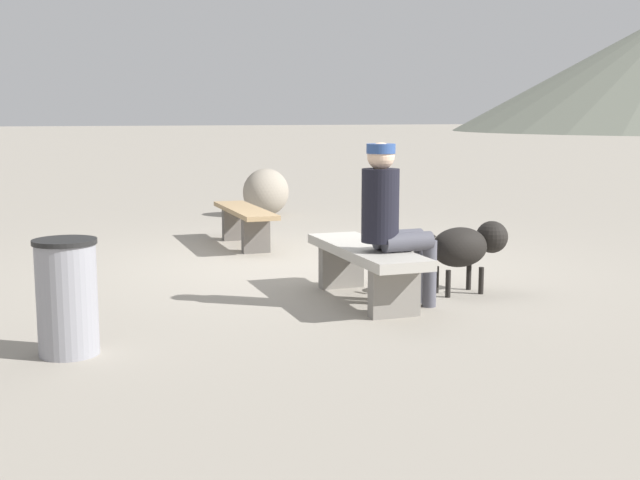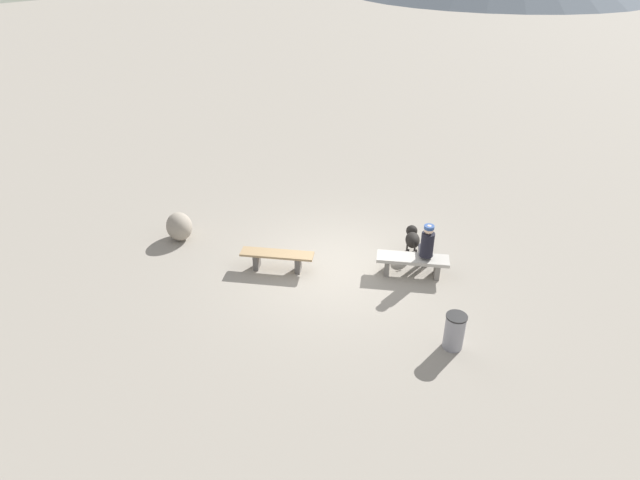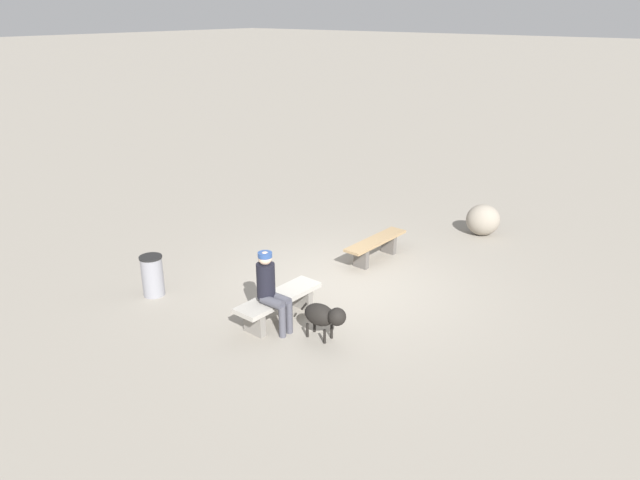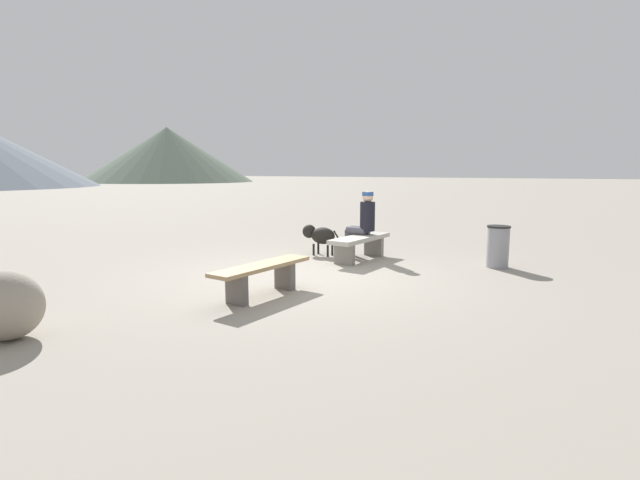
{
  "view_description": "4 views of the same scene",
  "coord_description": "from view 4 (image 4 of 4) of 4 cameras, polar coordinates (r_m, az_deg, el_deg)",
  "views": [
    {
      "loc": [
        7.58,
        -2.82,
        1.5
      ],
      "look_at": [
        1.41,
        -0.44,
        0.48
      ],
      "focal_mm": 45.84,
      "sensor_mm": 36.0,
      "label": 1
    },
    {
      "loc": [
        0.74,
        -10.5,
        6.98
      ],
      "look_at": [
        -0.48,
        0.25,
        0.53
      ],
      "focal_mm": 30.44,
      "sensor_mm": 36.0,
      "label": 2
    },
    {
      "loc": [
        7.96,
        5.69,
        4.76
      ],
      "look_at": [
        -0.3,
        -0.84,
        0.63
      ],
      "focal_mm": 33.36,
      "sensor_mm": 36.0,
      "label": 3
    },
    {
      "loc": [
        -6.2,
        -4.33,
        1.69
      ],
      "look_at": [
        1.32,
        0.55,
        0.37
      ],
      "focal_mm": 26.51,
      "sensor_mm": 36.0,
      "label": 4
    }
  ],
  "objects": [
    {
      "name": "ground",
      "position": [
        7.75,
        -1.89,
        -4.43
      ],
      "size": [
        210.0,
        210.0,
        0.06
      ],
      "primitive_type": "cube",
      "color": "gray"
    },
    {
      "name": "bench_left",
      "position": [
        6.42,
        -7.0,
        -4.02
      ],
      "size": [
        1.67,
        0.42,
        0.44
      ],
      "rotation": [
        0.0,
        0.0,
        -0.03
      ],
      "color": "#605B56",
      "rests_on": "ground"
    },
    {
      "name": "bench_right",
      "position": [
        9.0,
        4.84,
        -0.31
      ],
      "size": [
        1.62,
        0.5,
        0.45
      ],
      "rotation": [
        0.0,
        0.0,
        -0.03
      ],
      "color": "gray",
      "rests_on": "ground"
    },
    {
      "name": "seated_person",
      "position": [
        9.24,
        5.22,
        2.42
      ],
      "size": [
        0.31,
        0.6,
        1.29
      ],
      "rotation": [
        0.0,
        0.0,
        -0.0
      ],
      "color": "black",
      "rests_on": "ground"
    },
    {
      "name": "dog",
      "position": [
        9.48,
        -0.08,
        0.62
      ],
      "size": [
        0.36,
        0.82,
        0.6
      ],
      "rotation": [
        0.0,
        0.0,
        1.61
      ],
      "color": "black",
      "rests_on": "ground"
    },
    {
      "name": "trash_bin",
      "position": [
        8.84,
        20.67,
        -0.74
      ],
      "size": [
        0.4,
        0.4,
        0.74
      ],
      "color": "gray",
      "rests_on": "ground"
    },
    {
      "name": "boulder",
      "position": [
        5.71,
        -33.73,
        -6.58
      ],
      "size": [
        0.91,
        0.95,
        0.71
      ],
      "primitive_type": "ellipsoid",
      "rotation": [
        0.0,
        0.0,
        0.5
      ],
      "color": "gray",
      "rests_on": "ground"
    },
    {
      "name": "distant_peak_2",
      "position": [
        75.93,
        -17.91,
        9.78
      ],
      "size": [
        25.41,
        25.41,
        8.14
      ],
      "primitive_type": "cone",
      "color": "#566656",
      "rests_on": "ground"
    }
  ]
}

